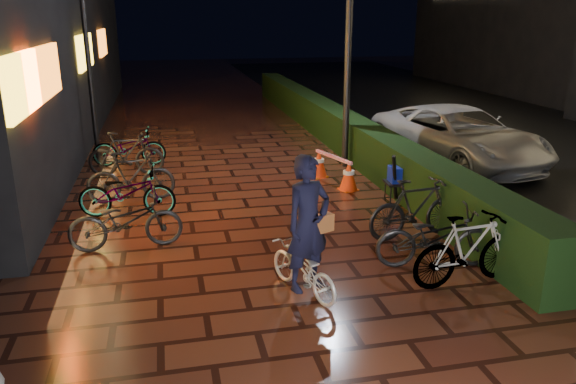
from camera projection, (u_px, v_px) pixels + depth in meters
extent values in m
plane|color=#381911|center=(276.00, 268.00, 8.26)|extent=(80.00, 80.00, 0.00)
cube|color=black|center=(574.00, 156.00, 14.75)|extent=(11.00, 60.00, 0.01)
cube|color=black|center=(334.00, 125.00, 16.23)|extent=(0.70, 20.00, 1.00)
imported|color=silver|center=(458.00, 136.00, 13.84)|extent=(3.28, 5.36, 1.39)
cube|color=yellow|center=(22.00, 84.00, 8.16)|extent=(0.08, 2.00, 0.90)
cube|color=orange|center=(42.00, 74.00, 9.55)|extent=(0.08, 3.00, 0.90)
cube|color=yellow|center=(85.00, 51.00, 15.13)|extent=(0.08, 2.80, 0.90)
cube|color=orange|center=(102.00, 43.00, 19.79)|extent=(0.08, 2.20, 0.90)
cylinder|color=black|center=(348.00, 45.00, 12.94)|extent=(0.20, 0.20, 5.77)
cylinder|color=black|center=(89.00, 69.00, 13.57)|extent=(0.12, 0.12, 4.58)
imported|color=silver|center=(303.00, 269.00, 7.43)|extent=(0.96, 1.42, 0.70)
imported|color=black|center=(308.00, 224.00, 7.14)|extent=(0.77, 0.66, 1.80)
cube|color=brown|center=(322.00, 223.00, 7.25)|extent=(0.34, 0.25, 0.23)
cone|color=red|center=(349.00, 176.00, 11.84)|extent=(0.40, 0.40, 0.63)
cone|color=red|center=(319.00, 163.00, 12.81)|extent=(0.40, 0.40, 0.63)
cube|color=#FF4A0D|center=(348.00, 189.00, 11.93)|extent=(0.43, 0.43, 0.03)
cube|color=orange|center=(319.00, 176.00, 12.90)|extent=(0.43, 0.43, 0.03)
cube|color=red|center=(333.00, 157.00, 12.24)|extent=(0.46, 1.31, 0.06)
cube|color=black|center=(399.00, 183.00, 11.03)|extent=(0.59, 0.50, 0.04)
cylinder|color=black|center=(391.00, 196.00, 10.89)|extent=(0.03, 0.03, 0.38)
cylinder|color=black|center=(413.00, 195.00, 10.95)|extent=(0.03, 0.03, 0.38)
cylinder|color=black|center=(385.00, 191.00, 11.24)|extent=(0.03, 0.03, 0.38)
cylinder|color=black|center=(406.00, 190.00, 11.30)|extent=(0.03, 0.03, 0.38)
cube|color=#0C1A9C|center=(400.00, 174.00, 10.98)|extent=(0.43, 0.38, 0.30)
cylinder|color=black|center=(395.00, 178.00, 10.82)|extent=(0.29, 0.37, 0.98)
imported|color=black|center=(129.00, 147.00, 13.70)|extent=(1.80, 0.73, 0.92)
imported|color=black|center=(126.00, 154.00, 12.83)|extent=(1.74, 0.63, 1.03)
imported|color=black|center=(126.00, 221.00, 8.83)|extent=(1.79, 0.70, 0.92)
imported|color=black|center=(127.00, 192.00, 10.25)|extent=(1.83, 0.86, 0.92)
imported|color=black|center=(131.00, 177.00, 11.04)|extent=(1.73, 0.59, 1.03)
imported|color=black|center=(436.00, 237.00, 8.20)|extent=(1.84, 0.91, 0.92)
imported|color=black|center=(469.00, 249.00, 7.64)|extent=(1.75, 0.67, 1.03)
imported|color=black|center=(416.00, 208.00, 9.25)|extent=(1.75, 0.64, 1.03)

